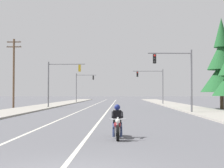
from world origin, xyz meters
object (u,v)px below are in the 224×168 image
at_px(traffic_signal_mid_right, 154,81).
at_px(traffic_signal_mid_left, 82,83).
at_px(motorcycle_with_rider, 117,125).
at_px(traffic_signal_near_right, 179,72).
at_px(utility_pole_left_near, 14,71).
at_px(conifer_tree_right_verge_far, 222,67).
at_px(traffic_signal_near_left, 59,77).

height_order(traffic_signal_mid_right, traffic_signal_mid_left, same).
relative_size(motorcycle_with_rider, traffic_signal_mid_right, 0.35).
distance_m(traffic_signal_mid_right, traffic_signal_mid_left, 18.48).
height_order(traffic_signal_near_right, utility_pole_left_near, utility_pole_left_near).
height_order(motorcycle_with_rider, traffic_signal_mid_left, traffic_signal_mid_left).
xyz_separation_m(traffic_signal_near_right, traffic_signal_mid_right, (0.16, 25.58, 0.06)).
distance_m(motorcycle_with_rider, traffic_signal_mid_left, 55.83).
xyz_separation_m(motorcycle_with_rider, conifer_tree_right_verge_far, (12.64, 26.55, 4.62)).
bearing_deg(traffic_signal_mid_right, motorcycle_with_rider, -97.85).
xyz_separation_m(traffic_signal_mid_left, utility_pole_left_near, (-5.89, -26.56, 0.85)).
bearing_deg(traffic_signal_near_left, traffic_signal_mid_left, 90.06).
bearing_deg(motorcycle_with_rider, traffic_signal_near_right, 71.77).
height_order(traffic_signal_mid_left, utility_pole_left_near, utility_pole_left_near).
bearing_deg(traffic_signal_near_left, utility_pole_left_near, -173.91).
distance_m(traffic_signal_near_right, conifer_tree_right_verge_far, 11.31).
height_order(motorcycle_with_rider, traffic_signal_near_left, traffic_signal_near_left).
bearing_deg(utility_pole_left_near, traffic_signal_mid_right, 36.18).
xyz_separation_m(traffic_signal_near_left, utility_pole_left_near, (-5.92, -0.63, 0.81)).
xyz_separation_m(motorcycle_with_rider, traffic_signal_mid_right, (5.96, 43.19, 3.54)).
height_order(traffic_signal_near_left, conifer_tree_right_verge_far, conifer_tree_right_verge_far).
distance_m(traffic_signal_near_right, traffic_signal_mid_right, 25.58).
relative_size(traffic_signal_mid_right, utility_pole_left_near, 0.68).
bearing_deg(utility_pole_left_near, conifer_tree_right_verge_far, -4.32).
relative_size(traffic_signal_near_right, traffic_signal_mid_right, 1.00).
bearing_deg(traffic_signal_mid_right, traffic_signal_near_right, -90.35).
bearing_deg(utility_pole_left_near, traffic_signal_near_left, 6.09).
bearing_deg(traffic_signal_near_right, traffic_signal_near_left, 140.24).
distance_m(traffic_signal_near_left, utility_pole_left_near, 6.01).
relative_size(motorcycle_with_rider, traffic_signal_near_right, 0.35).
bearing_deg(traffic_signal_near_right, motorcycle_with_rider, -108.23).
height_order(motorcycle_with_rider, utility_pole_left_near, utility_pole_left_near).
bearing_deg(traffic_signal_near_right, conifer_tree_right_verge_far, 52.57).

